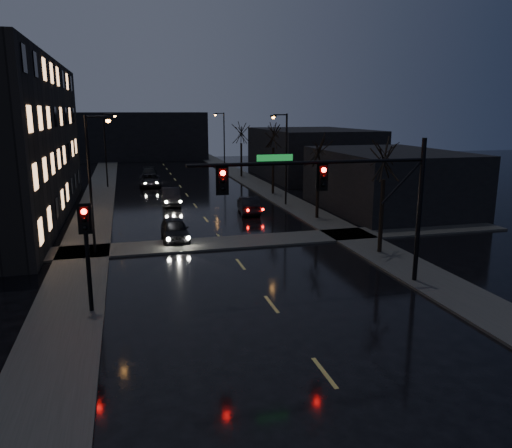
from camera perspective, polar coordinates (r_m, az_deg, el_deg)
ground at (r=15.28m, az=10.85°, el=-19.92°), size 160.00×160.00×0.00m
sidewalk_left at (r=47.29m, az=-17.73°, el=2.26°), size 3.00×140.00×0.12m
sidewalk_right at (r=49.34m, az=2.38°, el=3.27°), size 3.00×140.00×0.12m
sidewalk_cross at (r=31.63m, az=-3.61°, el=-2.16°), size 40.00×3.00×0.12m
commercial_right_near at (r=43.52m, az=14.83°, el=4.83°), size 10.00×14.00×5.00m
commercial_right_far at (r=63.95m, az=6.32°, el=8.04°), size 12.00×18.00×6.00m
far_block at (r=89.65m, az=-13.07°, el=9.77°), size 22.00×10.00×8.00m
signal_mast at (r=22.91m, az=10.45°, el=4.21°), size 11.11×0.41×7.00m
signal_pole_left at (r=21.22m, az=-18.80°, el=-2.07°), size 0.35×0.41×4.53m
tree_near at (r=29.27m, az=14.56°, el=8.49°), size 3.52×3.52×8.08m
tree_mid_a at (r=38.32m, az=7.20°, el=9.13°), size 3.30×3.30×7.58m
tree_mid_b at (r=49.62m, az=2.00°, el=10.93°), size 3.74×3.74×8.59m
tree_far at (r=63.17m, az=-1.71°, el=10.83°), size 3.43×3.43×7.88m
streetlight_l_near at (r=29.76m, az=-18.09°, el=5.54°), size 1.53×0.28×8.00m
streetlight_l_far at (r=56.64m, az=-16.65°, el=8.78°), size 1.53×0.28×8.00m
streetlight_r_mid at (r=43.75m, az=3.22°, el=8.27°), size 1.53×0.28×8.00m
streetlight_r_far at (r=70.87m, az=-3.84°, el=9.98°), size 1.53×0.28×8.00m
oncoming_car_a at (r=32.71m, az=-9.27°, el=-0.61°), size 1.79×4.27×1.44m
oncoming_car_b at (r=45.27m, az=-9.70°, el=3.11°), size 1.71×4.54×1.48m
oncoming_car_c at (r=56.94m, az=-12.02°, el=4.92°), size 2.41×5.05×1.39m
oncoming_car_d at (r=62.33m, az=-12.11°, el=5.60°), size 2.29×5.02×1.43m
lead_car at (r=40.84m, az=-0.85°, el=2.20°), size 1.97×4.42×1.41m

